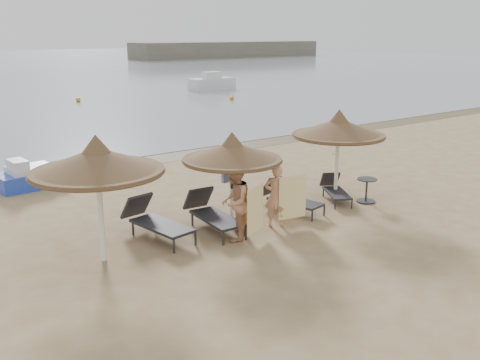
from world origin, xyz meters
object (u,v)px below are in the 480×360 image
object	(u,v)px
lounger_far_right	(335,189)
person_left	(235,196)
palapa_left	(97,161)
person_right	(276,191)
side_table	(366,191)
palapa_center	(232,152)
lounger_far_left	(154,220)
lounger_near_left	(211,212)
pedal_boat	(30,177)
lounger_near_right	(288,197)
palapa_right	(339,128)

from	to	relation	value
lounger_far_right	person_left	size ratio (longest dim) A/B	0.77
palapa_left	person_right	size ratio (longest dim) A/B	1.49
side_table	lounger_far_right	bearing A→B (deg)	129.84
palapa_center	lounger_far_left	world-z (taller)	palapa_center
palapa_left	person_right	distance (m)	4.64
lounger_near_left	side_table	distance (m)	4.97
lounger_far_right	side_table	world-z (taller)	lounger_far_right
person_left	pedal_boat	world-z (taller)	person_left
palapa_center	pedal_boat	bearing A→B (deg)	114.35
person_left	palapa_left	bearing A→B (deg)	-53.70
person_left	pedal_boat	bearing A→B (deg)	-111.14
lounger_near_right	lounger_far_right	distance (m)	1.81
lounger_far_left	lounger_near_left	size ratio (longest dim) A/B	1.03
palapa_center	lounger_far_left	distance (m)	2.53
palapa_center	lounger_far_right	distance (m)	4.19
lounger_near_left	side_table	xyz separation A→B (m)	(4.89, -0.86, -0.09)
lounger_far_right	pedal_boat	size ratio (longest dim) A/B	0.79
lounger_near_right	side_table	bearing A→B (deg)	-29.93
lounger_near_right	person_right	xyz separation A→B (m)	(-1.09, -0.77, 0.57)
pedal_boat	palapa_center	bearing A→B (deg)	-70.07
palapa_center	person_left	world-z (taller)	palapa_center
palapa_left	lounger_far_left	size ratio (longest dim) A/B	1.27
palapa_right	lounger_near_right	xyz separation A→B (m)	(-1.89, 0.02, -1.77)
palapa_left	lounger_near_right	distance (m)	5.81
lounger_far_right	side_table	distance (m)	0.92
palapa_right	lounger_far_right	distance (m)	1.83
palapa_left	lounger_near_left	distance (m)	3.52
lounger_near_left	person_right	size ratio (longest dim) A/B	1.13
palapa_right	pedal_boat	distance (m)	9.88
lounger_near_left	lounger_near_right	xyz separation A→B (m)	(2.50, -0.08, -0.04)
palapa_left	palapa_right	xyz separation A→B (m)	(7.39, 0.17, -0.09)
side_table	person_right	bearing A→B (deg)	179.90
side_table	lounger_far_left	bearing A→B (deg)	169.22
palapa_center	lounger_far_left	bearing A→B (deg)	161.83
palapa_left	person_left	world-z (taller)	palapa_left
palapa_left	side_table	size ratio (longest dim) A/B	4.00
person_right	palapa_center	bearing A→B (deg)	6.48
lounger_near_right	palapa_left	bearing A→B (deg)	169.95
side_table	person_left	world-z (taller)	person_left
palapa_right	side_table	distance (m)	2.03
palapa_left	lounger_near_left	world-z (taller)	palapa_left
palapa_left	lounger_near_right	world-z (taller)	palapa_left
palapa_right	lounger_near_left	xyz separation A→B (m)	(-4.39, 0.10, -1.73)
palapa_left	palapa_right	bearing A→B (deg)	1.29
palapa_left	lounger_near_left	xyz separation A→B (m)	(3.00, 0.27, -1.81)
palapa_left	palapa_center	bearing A→B (deg)	-0.11
lounger_far_left	person_right	xyz separation A→B (m)	(2.85, -1.20, 0.52)
lounger_near_left	person_right	bearing A→B (deg)	-26.82
person_right	pedal_boat	xyz separation A→B (m)	(-4.07, 7.45, -0.60)
lounger_near_right	lounger_far_right	xyz separation A→B (m)	(1.80, -0.07, -0.06)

